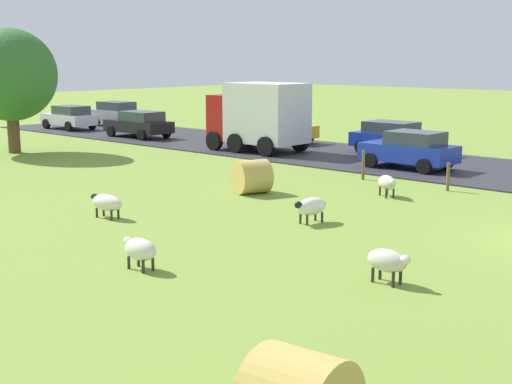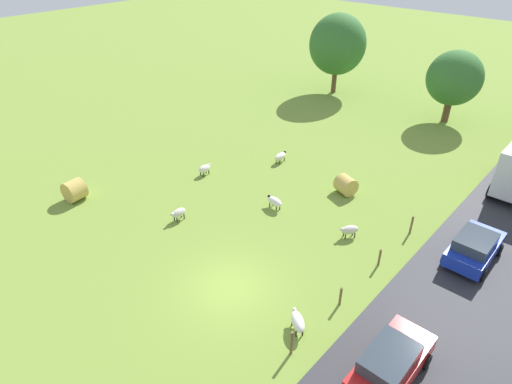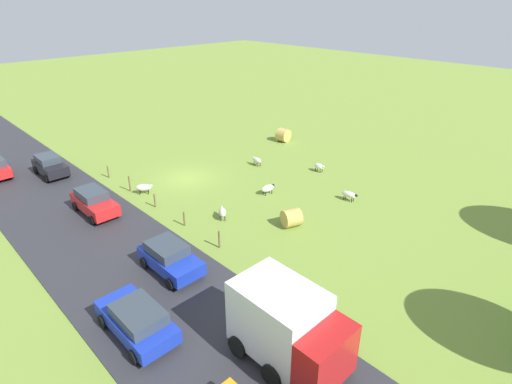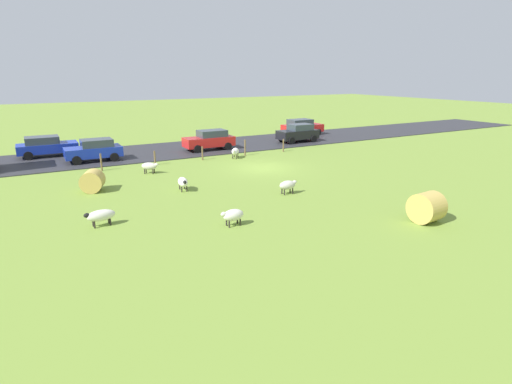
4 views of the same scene
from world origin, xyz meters
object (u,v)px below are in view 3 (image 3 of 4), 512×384
object	(u,v)px
sheep_4	(349,195)
car_0	(94,202)
truck_0	(288,327)
sheep_1	(222,212)
hay_bale_0	(283,135)
car_7	(170,257)
sheep_0	(257,160)
car_6	(137,319)
hay_bale_1	(291,218)
sheep_3	(319,167)
car_3	(50,165)
sheep_2	(144,187)
sheep_5	(268,188)

from	to	relation	value
sheep_4	car_0	bearing A→B (deg)	-37.72
sheep_4	car_0	distance (m)	18.30
truck_0	sheep_1	bearing A→B (deg)	-117.45
hay_bale_0	car_7	bearing A→B (deg)	27.25
sheep_0	car_6	bearing A→B (deg)	31.20
sheep_0	hay_bale_1	xyz separation A→B (m)	(5.71, 9.19, 0.10)
sheep_1	sheep_3	world-z (taller)	sheep_1
sheep_0	car_3	world-z (taller)	car_3
sheep_0	truck_0	bearing A→B (deg)	49.23
sheep_0	hay_bale_0	size ratio (longest dim) A/B	0.79
hay_bale_0	hay_bale_1	distance (m)	17.29
sheep_1	car_7	size ratio (longest dim) A/B	0.28
sheep_4	hay_bale_0	bearing A→B (deg)	-117.15
car_0	sheep_0	bearing A→B (deg)	174.07
sheep_1	sheep_0	bearing A→B (deg)	-147.76
sheep_2	sheep_3	distance (m)	14.73
sheep_1	truck_0	xyz separation A→B (m)	(5.80, 11.16, 1.39)
truck_0	car_0	size ratio (longest dim) A/B	1.15
car_3	car_6	bearing A→B (deg)	79.87
sheep_5	car_7	world-z (taller)	car_7
sheep_0	car_6	distance (m)	20.93
sheep_1	sheep_3	bearing A→B (deg)	-177.16
hay_bale_0	truck_0	world-z (taller)	truck_0
hay_bale_0	car_3	distance (m)	22.07
hay_bale_1	sheep_5	bearing A→B (deg)	-117.21
sheep_2	truck_0	world-z (taller)	truck_0
sheep_5	sheep_0	bearing A→B (deg)	-125.83
sheep_5	car_6	distance (m)	15.71
sheep_5	sheep_2	bearing A→B (deg)	-44.25
sheep_1	car_0	bearing A→B (deg)	-48.88
car_6	hay_bale_1	bearing A→B (deg)	-172.26
sheep_2	truck_0	distance (m)	18.83
hay_bale_0	hay_bale_1	bearing A→B (deg)	44.43
sheep_0	car_0	xyz separation A→B (m)	(14.31, -1.49, 0.42)
sheep_4	hay_bale_1	bearing A→B (deg)	-5.08
sheep_1	car_6	size ratio (longest dim) A/B	0.25
sheep_2	sheep_4	xyz separation A→B (m)	(-10.41, 11.61, -0.06)
sheep_4	hay_bale_0	distance (m)	14.19
sheep_4	sheep_0	bearing A→B (deg)	-89.04
sheep_2	car_3	distance (m)	9.42
truck_0	car_0	world-z (taller)	truck_0
truck_0	car_7	xyz separation A→B (m)	(0.02, -8.64, -0.99)
hay_bale_1	truck_0	size ratio (longest dim) A/B	0.25
sheep_1	sheep_3	distance (m)	11.31
sheep_3	truck_0	size ratio (longest dim) A/B	0.22
hay_bale_0	hay_bale_1	xyz separation A→B (m)	(12.35, 12.10, -0.08)
car_3	car_6	distance (m)	21.68
sheep_2	car_6	distance (m)	14.87
sheep_4	car_7	distance (m)	14.50
sheep_3	hay_bale_1	bearing A→B (deg)	27.34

